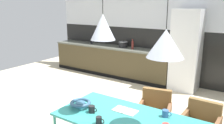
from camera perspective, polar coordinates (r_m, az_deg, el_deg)
The scene contains 17 objects.
back_wall_splashback_dark at distance 6.41m, azimuth 13.68°, elevation 1.52°, with size 7.43×0.12×1.44m, color black.
back_wall_panel_upper at distance 6.27m, azimuth 14.46°, elevation 14.46°, with size 7.43×0.12×1.44m, color silver.
kitchen_counter at distance 6.90m, azimuth -0.49°, elevation 0.42°, with size 3.85×0.63×0.88m.
refrigerator_column at distance 5.84m, azimuth 18.15°, elevation 2.77°, with size 0.66×0.60×1.99m, color silver.
dining_table at distance 2.89m, azimuth 4.80°, elevation -14.78°, with size 1.91×0.89×0.72m.
armchair_by_stool at distance 3.68m, azimuth 10.81°, elevation -11.35°, with size 0.57×0.57×0.78m.
armchair_facing_counter at distance 3.50m, azimuth 21.59°, elevation -13.60°, with size 0.50×0.49×0.76m.
fruit_bowl at distance 3.17m, azimuth -7.94°, elevation -10.25°, with size 0.29×0.29×0.08m.
open_book at distance 3.05m, azimuth 3.34°, elevation -12.13°, with size 0.32×0.18×0.02m.
mug_tall_blue at distance 2.96m, azimuth 13.33°, elevation -12.49°, with size 0.12×0.08×0.09m.
mug_wide_latte at distance 3.01m, azimuth -5.10°, elevation -11.74°, with size 0.13×0.08×0.09m.
mug_dark_espresso at distance 2.73m, azimuth -3.27°, elevation -14.50°, with size 0.12×0.07×0.09m.
cooking_pot at distance 6.64m, azimuth 2.80°, elevation 4.46°, with size 0.26×0.26×0.19m.
bottle_vinegar_dark at distance 6.35m, azimuth 5.20°, elevation 4.30°, with size 0.07×0.07×0.28m.
bottle_wine_green at distance 7.24m, azimuth -5.17°, elevation 5.55°, with size 0.07×0.07×0.29m.
pendant_lamp_over_table_near at distance 2.71m, azimuth -2.31°, elevation 8.80°, with size 0.30×0.30×1.16m.
pendant_lamp_over_table_far at distance 2.41m, azimuth 13.32°, elevation 4.56°, with size 0.39×0.39×1.29m.
Camera 1 is at (2.12, -2.90, 2.08)m, focal length 36.30 mm.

